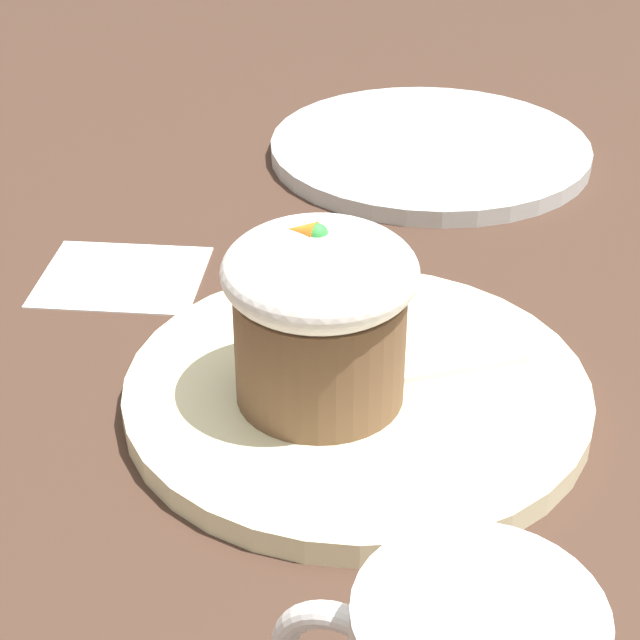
% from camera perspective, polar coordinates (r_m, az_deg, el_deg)
% --- Properties ---
extents(ground_plane, '(4.00, 4.00, 0.00)m').
position_cam_1_polar(ground_plane, '(0.56, 1.96, -4.39)').
color(ground_plane, '#3D281E').
extents(dessert_plate, '(0.24, 0.24, 0.01)m').
position_cam_1_polar(dessert_plate, '(0.56, 1.98, -3.83)').
color(dessert_plate, beige).
rests_on(dessert_plate, ground_plane).
extents(carrot_cake, '(0.09, 0.09, 0.10)m').
position_cam_1_polar(carrot_cake, '(0.52, -0.00, 0.46)').
color(carrot_cake, brown).
rests_on(carrot_cake, dessert_plate).
extents(spoon, '(0.11, 0.10, 0.01)m').
position_cam_1_polar(spoon, '(0.55, 2.61, -3.22)').
color(spoon, silver).
rests_on(spoon, dessert_plate).
extents(side_plate, '(0.25, 0.25, 0.01)m').
position_cam_1_polar(side_plate, '(0.84, 5.87, 9.05)').
color(side_plate, silver).
rests_on(side_plate, ground_plane).
extents(paper_napkin, '(0.12, 0.11, 0.00)m').
position_cam_1_polar(paper_napkin, '(0.68, -10.51, 2.33)').
color(paper_napkin, white).
rests_on(paper_napkin, ground_plane).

